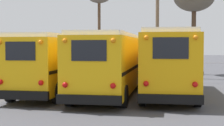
% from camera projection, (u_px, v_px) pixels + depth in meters
% --- Properties ---
extents(ground_plane, '(160.00, 160.00, 0.00)m').
position_uv_depth(ground_plane, '(111.00, 95.00, 17.98)').
color(ground_plane, '#424247').
extents(school_bus_0, '(2.50, 9.87, 3.13)m').
position_uv_depth(school_bus_0, '(59.00, 61.00, 18.81)').
color(school_bus_0, '#EAAA0F').
rests_on(school_bus_0, ground).
extents(school_bus_1, '(2.71, 9.91, 3.18)m').
position_uv_depth(school_bus_1, '(111.00, 62.00, 17.79)').
color(school_bus_1, '#EAAA0F').
rests_on(school_bus_1, ground).
extents(school_bus_2, '(2.85, 9.50, 3.30)m').
position_uv_depth(school_bus_2, '(169.00, 61.00, 17.78)').
color(school_bus_2, '#E5A00C').
rests_on(school_bus_2, ground).
extents(utility_pole, '(1.80, 0.28, 9.47)m').
position_uv_depth(utility_pole, '(157.00, 17.00, 27.84)').
color(utility_pole, brown).
rests_on(utility_pole, ground).
extents(fence_line, '(13.98, 0.06, 1.42)m').
position_uv_depth(fence_line, '(128.00, 68.00, 24.54)').
color(fence_line, '#939399').
rests_on(fence_line, ground).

